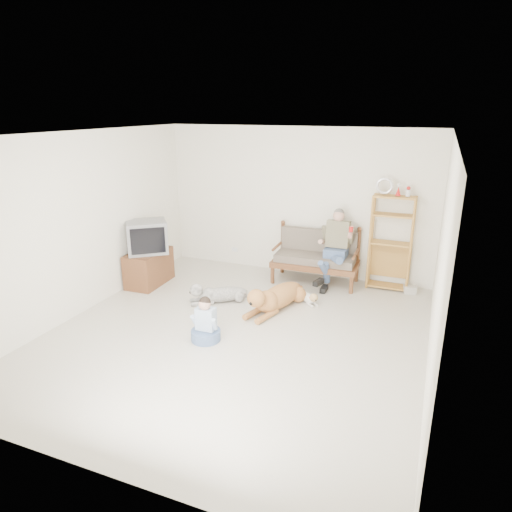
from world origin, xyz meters
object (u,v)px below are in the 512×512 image
at_px(loveseat, 316,256).
at_px(tv_stand, 149,268).
at_px(etagere, 390,242).
at_px(golden_retriever, 275,297).

xyz_separation_m(loveseat, tv_stand, (-2.73, -1.23, -0.19)).
height_order(etagere, golden_retriever, etagere).
bearing_deg(tv_stand, golden_retriever, -6.55).
bearing_deg(tv_stand, loveseat, 22.19).
relative_size(loveseat, etagere, 0.79).
bearing_deg(golden_retriever, loveseat, 94.90).
height_order(loveseat, golden_retriever, loveseat).
xyz_separation_m(tv_stand, golden_retriever, (2.45, -0.19, -0.10)).
bearing_deg(loveseat, etagere, 4.39).
relative_size(tv_stand, golden_retriever, 0.59).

